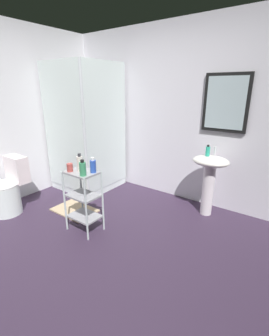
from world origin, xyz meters
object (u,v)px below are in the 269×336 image
object	(u,v)px
hand_soap_bottle	(208,151)
lotion_bottle_white	(80,164)
rinse_cup	(70,167)
storage_cart	(83,196)
body_wash_bottle_green	(83,169)
shampoo_bottle_blue	(93,166)
pedestal_sink	(210,173)
shower_stall	(88,162)
bath_mat	(75,210)
toilet	(9,191)

from	to	relation	value
hand_soap_bottle	lotion_bottle_white	xyz separation A→B (m)	(-1.01, -1.22, -0.04)
rinse_cup	storage_cart	bearing A→B (deg)	30.81
hand_soap_bottle	body_wash_bottle_green	world-z (taller)	hand_soap_bottle
storage_cart	shampoo_bottle_blue	xyz separation A→B (m)	(0.12, 0.06, 0.38)
pedestal_sink	shampoo_bottle_blue	bearing A→B (deg)	-127.93
hand_soap_bottle	storage_cart	bearing A→B (deg)	-128.99
shampoo_bottle_blue	lotion_bottle_white	world-z (taller)	lotion_bottle_white
shower_stall	lotion_bottle_white	xyz separation A→B (m)	(0.87, -0.92, 0.37)
rinse_cup	bath_mat	bearing A→B (deg)	140.55
shower_stall	lotion_bottle_white	world-z (taller)	shower_stall
hand_soap_bottle	shampoo_bottle_blue	bearing A→B (deg)	-126.81
shower_stall	rinse_cup	distance (m)	1.30
toilet	hand_soap_bottle	distance (m)	2.68
shampoo_bottle_blue	lotion_bottle_white	bearing A→B (deg)	-156.24
shower_stall	shampoo_bottle_blue	world-z (taller)	shower_stall
shampoo_bottle_blue	storage_cart	bearing A→B (deg)	-152.44
storage_cart	hand_soap_bottle	size ratio (longest dim) A/B	5.18
rinse_cup	hand_soap_bottle	bearing A→B (deg)	49.50
shower_stall	rinse_cup	bearing A→B (deg)	-51.67
lotion_bottle_white	body_wash_bottle_green	bearing A→B (deg)	-30.66
toilet	shower_stall	bearing A→B (deg)	77.85
hand_soap_bottle	body_wash_bottle_green	bearing A→B (deg)	-124.19
shower_stall	storage_cart	size ratio (longest dim) A/B	2.70
body_wash_bottle_green	toilet	bearing A→B (deg)	-169.93
pedestal_sink	lotion_bottle_white	xyz separation A→B (m)	(-1.05, -1.23, 0.25)
pedestal_sink	bath_mat	size ratio (longest dim) A/B	1.35
rinse_cup	shower_stall	bearing A→B (deg)	128.33
lotion_bottle_white	rinse_cup	distance (m)	0.12
lotion_bottle_white	rinse_cup	bearing A→B (deg)	-143.68
pedestal_sink	lotion_bottle_white	world-z (taller)	lotion_bottle_white
hand_soap_bottle	lotion_bottle_white	bearing A→B (deg)	-129.55
toilet	body_wash_bottle_green	xyz separation A→B (m)	(1.26, 0.22, 0.50)
rinse_cup	shampoo_bottle_blue	bearing A→B (deg)	29.14
hand_soap_bottle	body_wash_bottle_green	distance (m)	1.56
toilet	pedestal_sink	bearing A→B (deg)	35.02
shower_stall	pedestal_sink	size ratio (longest dim) A/B	2.47
toilet	lotion_bottle_white	distance (m)	1.28
storage_cart	lotion_bottle_white	bearing A→B (deg)	174.15
body_wash_bottle_green	hand_soap_bottle	bearing A→B (deg)	55.81
storage_cart	body_wash_bottle_green	size ratio (longest dim) A/B	4.21
body_wash_bottle_green	bath_mat	world-z (taller)	body_wash_bottle_green
shower_stall	hand_soap_bottle	world-z (taller)	shower_stall
hand_soap_bottle	shampoo_bottle_blue	xyz separation A→B (m)	(-0.86, -1.16, -0.06)
pedestal_sink	storage_cart	distance (m)	1.62
toilet	storage_cart	bearing A→B (deg)	14.48
body_wash_bottle_green	shampoo_bottle_blue	xyz separation A→B (m)	(0.01, 0.14, -0.00)
pedestal_sink	body_wash_bottle_green	world-z (taller)	body_wash_bottle_green
lotion_bottle_white	bath_mat	bearing A→B (deg)	153.34
shampoo_bottle_blue	toilet	bearing A→B (deg)	-164.17
storage_cart	lotion_bottle_white	xyz separation A→B (m)	(-0.02, 0.00, 0.40)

